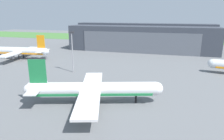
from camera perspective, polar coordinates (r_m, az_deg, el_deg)
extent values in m
plane|color=slate|center=(63.30, -2.97, -7.61)|extent=(440.00, 440.00, 0.00)
cube|color=#487D3A|center=(212.75, 10.58, 8.53)|extent=(440.00, 56.00, 0.08)
cube|color=#383D47|center=(151.48, 8.56, 9.04)|extent=(96.06, 41.38, 16.54)
cube|color=slate|center=(131.19, 7.35, 7.38)|extent=(73.01, 0.30, 13.23)
cube|color=#383D47|center=(150.77, 8.69, 12.39)|extent=(96.06, 9.93, 1.20)
sphere|color=silver|center=(98.21, 25.90, 1.63)|extent=(3.76, 3.76, 3.76)
cylinder|color=silver|center=(126.08, -24.44, 4.85)|extent=(33.32, 7.61, 4.01)
sphere|color=silver|center=(117.75, -17.70, 4.84)|extent=(3.13, 3.13, 3.13)
cube|color=orange|center=(126.26, -24.39, 4.36)|extent=(30.70, 7.36, 0.70)
cube|color=orange|center=(118.17, -19.06, 7.43)|extent=(4.32, 0.87, 6.82)
cube|color=silver|center=(121.22, -17.92, 5.30)|extent=(3.58, 5.91, 0.28)
cube|color=silver|center=(115.99, -19.25, 4.76)|extent=(3.58, 5.91, 0.28)
cube|color=silver|center=(132.82, -22.20, 5.35)|extent=(6.88, 15.21, 0.56)
cube|color=silver|center=(118.96, -26.36, 3.82)|extent=(6.88, 15.21, 0.56)
cylinder|color=gray|center=(132.48, -22.69, 4.65)|extent=(4.03, 2.61, 2.21)
cylinder|color=gray|center=(120.61, -26.28, 3.29)|extent=(4.03, 2.61, 2.21)
cylinder|color=black|center=(133.16, -28.33, 3.44)|extent=(0.56, 0.56, 2.55)
cylinder|color=black|center=(127.65, -23.27, 3.59)|extent=(0.56, 0.56, 2.55)
cylinder|color=black|center=(124.21, -24.29, 3.18)|extent=(0.56, 0.56, 2.55)
cylinder|color=white|center=(58.18, -5.25, -5.23)|extent=(35.20, 13.95, 3.86)
sphere|color=white|center=(59.58, 12.15, -5.02)|extent=(3.71, 3.71, 3.71)
sphere|color=white|center=(62.07, -21.93, -4.98)|extent=(3.01, 3.01, 3.01)
cube|color=#1E7A42|center=(58.56, -5.22, -6.20)|extent=(32.48, 13.17, 0.68)
cube|color=#1E7A42|center=(59.57, -19.87, -0.34)|extent=(4.55, 1.72, 6.56)
cube|color=white|center=(58.66, -20.98, -5.66)|extent=(4.62, 6.10, 0.28)
cube|color=white|center=(63.81, -19.27, -3.81)|extent=(4.62, 6.10, 0.28)
cube|color=white|center=(50.16, -6.77, -9.37)|extent=(10.03, 16.84, 0.56)
cube|color=white|center=(66.85, -5.31, -2.89)|extent=(10.03, 16.84, 0.56)
cylinder|color=gray|center=(51.81, -5.70, -10.16)|extent=(4.12, 3.09, 2.12)
cylinder|color=gray|center=(66.04, -4.67, -4.36)|extent=(4.12, 3.09, 2.12)
cylinder|color=black|center=(59.71, 6.60, -7.93)|extent=(0.56, 0.56, 2.36)
cylinder|color=black|center=(57.62, -6.74, -8.83)|extent=(0.56, 0.56, 2.36)
cylinder|color=black|center=(61.32, -6.38, -7.28)|extent=(0.56, 0.56, 2.36)
cylinder|color=#99999E|center=(89.08, -10.86, 4.54)|extent=(0.44, 0.44, 16.66)
cube|color=#333338|center=(87.89, -11.15, 10.14)|extent=(2.40, 0.50, 0.80)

